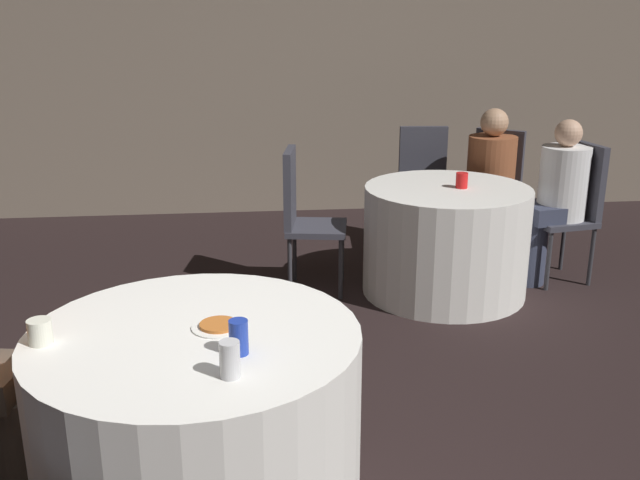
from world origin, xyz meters
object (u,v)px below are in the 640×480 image
Objects in this scene: table_near at (199,422)px; pizza_plate_near at (219,326)px; chair_far_northeast at (494,183)px; soda_can_silver at (230,359)px; table_far at (445,241)px; person_white_shirt at (553,201)px; chair_far_west at (302,209)px; soda_can_blue at (239,337)px; person_floral_shirt at (487,184)px; chair_far_north at (424,179)px; chair_far_east at (574,201)px.

pizza_plate_near reaches higher than table_near.
chair_far_northeast is 3.78m from soda_can_silver.
soda_can_silver is at bearing -119.73° from table_far.
soda_can_silver is (-1.98, -3.21, 0.22)m from chair_far_northeast.
soda_can_silver is at bearing 129.91° from person_white_shirt.
chair_far_west reaches higher than soda_can_silver.
person_white_shirt is at bearing 49.71° from soda_can_silver.
pizza_plate_near is at bearing 124.77° from person_white_shirt.
chair_far_west is 8.04× the size of soda_can_silver.
person_white_shirt is at bearing 48.25° from soda_can_blue.
soda_can_blue is at bearing -0.24° from chair_far_west.
table_far is 0.95× the size of person_floral_shirt.
chair_far_north is at bearing 66.04° from soda_can_blue.
chair_far_west is at bearing 42.71° from chair_far_north.
person_floral_shirt is 3.47m from soda_can_blue.
table_far is at bearing 90.00° from chair_far_northeast.
table_near is 2.59m from table_far.
person_floral_shirt is at bearing 90.00° from chair_far_northeast.
pizza_plate_near is at bearing -3.03° from chair_far_west.
soda_can_blue is at bearing 94.69° from chair_far_northeast.
table_far is at bearing 55.05° from pizza_plate_near.
chair_far_east is 3.51m from soda_can_silver.
pizza_plate_near is 0.24m from soda_can_blue.
soda_can_silver is (-1.47, -3.41, 0.22)m from chair_far_north.
pizza_plate_near is (-2.23, -2.20, 0.16)m from person_white_shirt.
chair_far_north reaches higher than pizza_plate_near.
chair_far_northeast is at bearing -90.00° from person_floral_shirt.
person_white_shirt reaches higher than chair_far_north.
chair_far_north is 1.19m from chair_far_east.
soda_can_silver is at bearing 128.13° from chair_far_east.
chair_far_north is 3.39m from pizza_plate_near.
chair_far_north is at bearing 62.28° from table_near.
chair_far_west is 1.53m from person_floral_shirt.
chair_far_west is (0.57, 2.25, 0.21)m from table_near.
pizza_plate_near is 1.64× the size of soda_can_blue.
chair_far_east is 0.84× the size of person_floral_shirt.
pizza_plate_near is at bearing 19.07° from table_near.
soda_can_blue is at bearing 70.66° from chair_far_north.
soda_can_blue is (0.08, -0.22, 0.05)m from pizza_plate_near.
chair_far_north is (1.61, 3.06, 0.21)m from table_near.
table_near is 10.00× the size of soda_can_silver.
table_near and table_far have the same top height.
chair_far_west is (-1.55, -0.62, 0.00)m from chair_far_northeast.
chair_far_west is 0.85× the size of person_white_shirt.
soda_can_blue is at bearing -48.55° from table_near.
soda_can_blue is at bearing 126.66° from chair_far_east.
person_floral_shirt reaches higher than table_far.
chair_far_northeast is at bearing 7.70° from person_white_shirt.
person_floral_shirt is (0.41, -0.33, 0.02)m from chair_far_north.
chair_far_north reaches higher than soda_can_silver.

